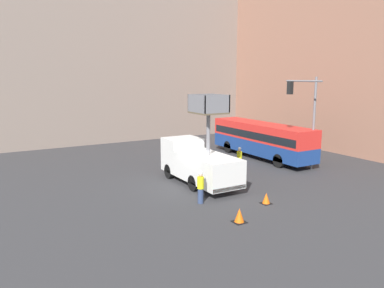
# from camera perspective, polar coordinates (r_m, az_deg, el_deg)

# --- Properties ---
(ground_plane) EXTENTS (120.00, 120.00, 0.00)m
(ground_plane) POSITION_cam_1_polar(r_m,az_deg,el_deg) (24.02, 0.67, -6.74)
(ground_plane) COLOR #333335
(building_backdrop_far) EXTENTS (44.00, 10.00, 18.63)m
(building_backdrop_far) POSITION_cam_1_polar(r_m,az_deg,el_deg) (44.83, -15.24, 12.88)
(building_backdrop_far) COLOR gray
(building_backdrop_far) RESTS_ON ground_plane
(building_backdrop_side) EXTENTS (10.00, 28.00, 17.75)m
(building_backdrop_side) POSITION_cam_1_polar(r_m,az_deg,el_deg) (42.66, 22.26, 12.04)
(building_backdrop_side) COLOR #936651
(building_backdrop_side) RESTS_ON ground_plane
(utility_truck) EXTENTS (2.39, 6.77, 5.94)m
(utility_truck) POSITION_cam_1_polar(r_m,az_deg,el_deg) (24.60, 0.93, -2.70)
(utility_truck) COLOR silver
(utility_truck) RESTS_ON ground_plane
(city_bus) EXTENTS (2.43, 10.87, 3.04)m
(city_bus) POSITION_cam_1_polar(r_m,az_deg,el_deg) (32.83, 10.53, 0.96)
(city_bus) COLOR navy
(city_bus) RESTS_ON ground_plane
(traffic_light_pole) EXTENTS (3.24, 2.99, 6.99)m
(traffic_light_pole) POSITION_cam_1_polar(r_m,az_deg,el_deg) (28.71, 17.05, 5.07)
(traffic_light_pole) COLOR slate
(traffic_light_pole) RESTS_ON ground_plane
(road_worker_near_truck) EXTENTS (0.38, 0.38, 1.87)m
(road_worker_near_truck) POSITION_cam_1_polar(r_m,az_deg,el_deg) (21.02, 1.32, -6.57)
(road_worker_near_truck) COLOR navy
(road_worker_near_truck) RESTS_ON ground_plane
(road_worker_directing) EXTENTS (0.38, 0.38, 1.87)m
(road_worker_directing) POSITION_cam_1_polar(r_m,az_deg,el_deg) (28.05, 7.22, -2.33)
(road_worker_directing) COLOR navy
(road_worker_directing) RESTS_ON ground_plane
(traffic_cone_near_truck) EXTENTS (0.55, 0.55, 0.63)m
(traffic_cone_near_truck) POSITION_cam_1_polar(r_m,az_deg,el_deg) (21.53, 11.24, -8.17)
(traffic_cone_near_truck) COLOR black
(traffic_cone_near_truck) RESTS_ON ground_plane
(traffic_cone_mid_road) EXTENTS (0.62, 0.62, 0.71)m
(traffic_cone_mid_road) POSITION_cam_1_polar(r_m,az_deg,el_deg) (18.71, 7.23, -10.79)
(traffic_cone_mid_road) COLOR black
(traffic_cone_mid_road) RESTS_ON ground_plane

